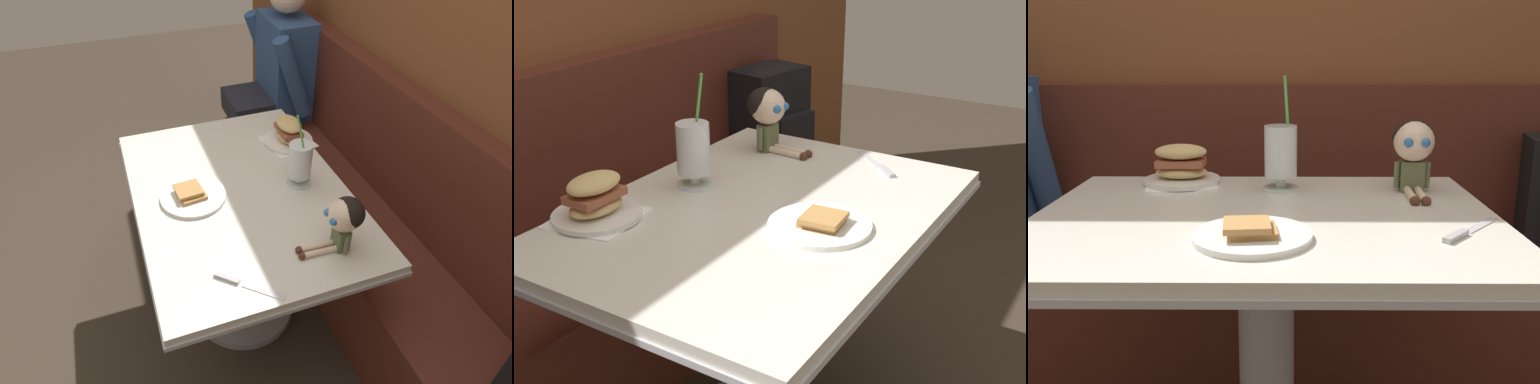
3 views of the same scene
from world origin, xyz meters
The scene contains 10 objects.
ground_plane centered at (0.00, 0.00, 0.00)m, with size 8.00×8.00×0.00m, color #382D23.
wood_panel_wall centered at (0.00, 1.05, 1.20)m, with size 4.40×0.08×2.40m, color brown.
booth_bench centered at (0.00, 0.81, 0.33)m, with size 2.60×0.48×1.00m.
diner_table centered at (0.00, 0.18, 0.54)m, with size 1.11×0.81×0.74m.
toast_plate centered at (-0.02, 0.00, 0.75)m, with size 0.25×0.25×0.04m.
milkshake_glass centered at (0.03, 0.41, 0.84)m, with size 0.10×0.10×0.31m.
sandwich_plate centered at (-0.26, 0.49, 0.79)m, with size 0.23×0.23×0.12m.
butter_knife centered at (0.42, 0.03, 0.74)m, with size 0.17×0.19×0.01m.
seated_doll centered at (0.39, 0.40, 0.87)m, with size 0.12×0.22×0.20m.
diner_patron centered at (-1.03, 0.76, 0.74)m, with size 0.55×0.48×0.81m.
Camera 1 is at (1.26, -0.21, 1.81)m, focal length 30.65 mm.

